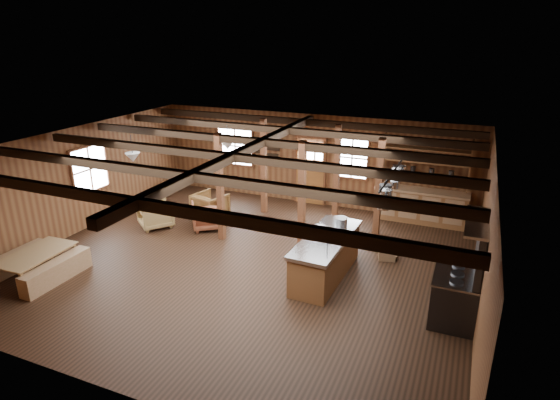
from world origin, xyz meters
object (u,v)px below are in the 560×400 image
object	(u,v)px
dining_table	(39,265)
armchair_c	(156,213)
armchair_a	(207,215)
armchair_b	(210,206)
commercial_range	(459,285)
kitchen_island	(326,257)

from	to	relation	value
dining_table	armchair_c	size ratio (longest dim) A/B	1.86
armchair_a	armchair_b	bearing A→B (deg)	-103.17
dining_table	armchair_a	size ratio (longest dim) A/B	1.97
commercial_range	dining_table	world-z (taller)	commercial_range
armchair_a	armchair_b	xyz separation A→B (m)	(-0.26, 0.62, 0.02)
commercial_range	dining_table	xyz separation A→B (m)	(-8.55, -2.02, -0.35)
dining_table	armchair_a	xyz separation A→B (m)	(1.98, 3.81, 0.09)
dining_table	armchair_a	world-z (taller)	armchair_a
commercial_range	armchair_a	xyz separation A→B (m)	(-6.57, 1.78, -0.26)
armchair_b	armchair_c	world-z (taller)	armchair_c
kitchen_island	armchair_a	distance (m)	4.04
kitchen_island	commercial_range	xyz separation A→B (m)	(2.75, -0.45, 0.16)
kitchen_island	armchair_b	size ratio (longest dim) A/B	2.97
dining_table	armchair_b	size ratio (longest dim) A/B	1.89
commercial_range	armchair_c	world-z (taller)	commercial_range
commercial_range	dining_table	distance (m)	8.79
dining_table	armchair_c	xyz separation A→B (m)	(0.61, 3.35, 0.11)
commercial_range	armchair_b	distance (m)	7.25
kitchen_island	dining_table	xyz separation A→B (m)	(-5.80, -2.48, -0.19)
armchair_b	kitchen_island	bearing A→B (deg)	168.40
dining_table	armchair_a	distance (m)	4.29
armchair_a	armchair_c	distance (m)	1.44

